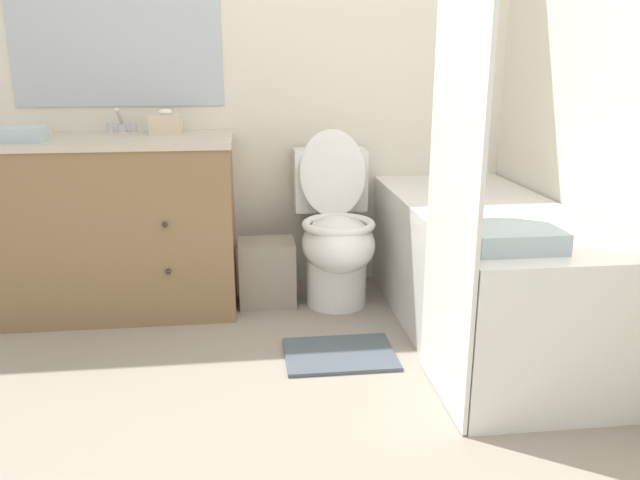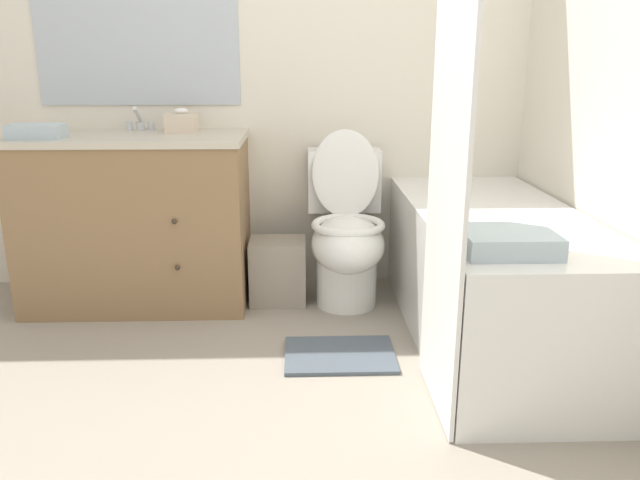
{
  "view_description": "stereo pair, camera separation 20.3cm",
  "coord_description": "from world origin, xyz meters",
  "px_view_note": "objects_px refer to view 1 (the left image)",
  "views": [
    {
      "loc": [
        -0.12,
        -1.55,
        1.18
      ],
      "look_at": [
        0.16,
        0.77,
        0.5
      ],
      "focal_mm": 35.0,
      "sensor_mm": 36.0,
      "label": 1
    },
    {
      "loc": [
        0.08,
        -1.57,
        1.18
      ],
      "look_at": [
        0.16,
        0.77,
        0.5
      ],
      "focal_mm": 35.0,
      "sensor_mm": 36.0,
      "label": 2
    }
  ],
  "objects_px": {
    "vanity_cabinet": "(122,223)",
    "bathtub": "(485,271)",
    "toilet": "(336,233)",
    "hand_towel_folded": "(16,134)",
    "sink_faucet": "(121,125)",
    "bath_towel_folded": "(512,237)",
    "wastebasket": "(267,272)",
    "tissue_box": "(166,124)",
    "bath_mat": "(340,354)"
  },
  "relations": [
    {
      "from": "tissue_box",
      "to": "bathtub",
      "type": "bearing_deg",
      "value": -23.71
    },
    {
      "from": "wastebasket",
      "to": "bath_towel_folded",
      "type": "height_order",
      "value": "bath_towel_folded"
    },
    {
      "from": "bathtub",
      "to": "hand_towel_folded",
      "type": "height_order",
      "value": "hand_towel_folded"
    },
    {
      "from": "toilet",
      "to": "vanity_cabinet",
      "type": "bearing_deg",
      "value": 176.81
    },
    {
      "from": "toilet",
      "to": "wastebasket",
      "type": "bearing_deg",
      "value": 176.23
    },
    {
      "from": "bathtub",
      "to": "toilet",
      "type": "bearing_deg",
      "value": 143.17
    },
    {
      "from": "toilet",
      "to": "hand_towel_folded",
      "type": "bearing_deg",
      "value": -176.84
    },
    {
      "from": "wastebasket",
      "to": "bath_mat",
      "type": "height_order",
      "value": "wastebasket"
    },
    {
      "from": "wastebasket",
      "to": "bath_towel_folded",
      "type": "bearing_deg",
      "value": -52.4
    },
    {
      "from": "bath_towel_folded",
      "to": "sink_faucet",
      "type": "bearing_deg",
      "value": 139.61
    },
    {
      "from": "bathtub",
      "to": "sink_faucet",
      "type": "bearing_deg",
      "value": 156.72
    },
    {
      "from": "sink_faucet",
      "to": "wastebasket",
      "type": "relative_size",
      "value": 0.45
    },
    {
      "from": "vanity_cabinet",
      "to": "bath_mat",
      "type": "xyz_separation_m",
      "value": [
        0.96,
        -0.67,
        -0.42
      ]
    },
    {
      "from": "toilet",
      "to": "hand_towel_folded",
      "type": "relative_size",
      "value": 3.62
    },
    {
      "from": "wastebasket",
      "to": "bath_mat",
      "type": "distance_m",
      "value": 0.71
    },
    {
      "from": "tissue_box",
      "to": "bath_mat",
      "type": "height_order",
      "value": "tissue_box"
    },
    {
      "from": "toilet",
      "to": "sink_faucet",
      "type": "bearing_deg",
      "value": 166.25
    },
    {
      "from": "hand_towel_folded",
      "to": "bath_towel_folded",
      "type": "distance_m",
      "value": 2.1
    },
    {
      "from": "vanity_cabinet",
      "to": "tissue_box",
      "type": "xyz_separation_m",
      "value": [
        0.22,
        0.11,
        0.46
      ]
    },
    {
      "from": "bath_mat",
      "to": "sink_faucet",
      "type": "bearing_deg",
      "value": 138.04
    },
    {
      "from": "vanity_cabinet",
      "to": "bathtub",
      "type": "xyz_separation_m",
      "value": [
        1.63,
        -0.51,
        -0.14
      ]
    },
    {
      "from": "vanity_cabinet",
      "to": "toilet",
      "type": "bearing_deg",
      "value": -3.19
    },
    {
      "from": "wastebasket",
      "to": "tissue_box",
      "type": "relative_size",
      "value": 2.17
    },
    {
      "from": "vanity_cabinet",
      "to": "bathtub",
      "type": "height_order",
      "value": "vanity_cabinet"
    },
    {
      "from": "wastebasket",
      "to": "sink_faucet",
      "type": "bearing_deg",
      "value": 161.55
    },
    {
      "from": "bathtub",
      "to": "hand_towel_folded",
      "type": "xyz_separation_m",
      "value": [
        -2.01,
        0.37,
        0.58
      ]
    },
    {
      "from": "tissue_box",
      "to": "bath_mat",
      "type": "xyz_separation_m",
      "value": [
        0.74,
        -0.78,
        -0.88
      ]
    },
    {
      "from": "tissue_box",
      "to": "toilet",
      "type": "bearing_deg",
      "value": -11.77
    },
    {
      "from": "tissue_box",
      "to": "sink_faucet",
      "type": "bearing_deg",
      "value": 159.5
    },
    {
      "from": "wastebasket",
      "to": "bath_towel_folded",
      "type": "distance_m",
      "value": 1.38
    },
    {
      "from": "hand_towel_folded",
      "to": "bathtub",
      "type": "bearing_deg",
      "value": -10.44
    },
    {
      "from": "vanity_cabinet",
      "to": "wastebasket",
      "type": "relative_size",
      "value": 3.4
    },
    {
      "from": "tissue_box",
      "to": "hand_towel_folded",
      "type": "relative_size",
      "value": 0.62
    },
    {
      "from": "bathtub",
      "to": "tissue_box",
      "type": "xyz_separation_m",
      "value": [
        -1.4,
        0.62,
        0.6
      ]
    },
    {
      "from": "hand_towel_folded",
      "to": "tissue_box",
      "type": "bearing_deg",
      "value": 22.01
    },
    {
      "from": "vanity_cabinet",
      "to": "bath_towel_folded",
      "type": "relative_size",
      "value": 3.58
    },
    {
      "from": "vanity_cabinet",
      "to": "toilet",
      "type": "distance_m",
      "value": 1.03
    },
    {
      "from": "hand_towel_folded",
      "to": "bath_towel_folded",
      "type": "relative_size",
      "value": 0.78
    },
    {
      "from": "sink_faucet",
      "to": "toilet",
      "type": "relative_size",
      "value": 0.17
    },
    {
      "from": "tissue_box",
      "to": "bath_mat",
      "type": "distance_m",
      "value": 1.38
    },
    {
      "from": "vanity_cabinet",
      "to": "tissue_box",
      "type": "distance_m",
      "value": 0.52
    },
    {
      "from": "bath_towel_folded",
      "to": "bathtub",
      "type": "bearing_deg",
      "value": 75.21
    },
    {
      "from": "bath_towel_folded",
      "to": "vanity_cabinet",
      "type": "bearing_deg",
      "value": 144.26
    },
    {
      "from": "vanity_cabinet",
      "to": "hand_towel_folded",
      "type": "relative_size",
      "value": 4.6
    },
    {
      "from": "bathtub",
      "to": "hand_towel_folded",
      "type": "relative_size",
      "value": 6.68
    },
    {
      "from": "tissue_box",
      "to": "vanity_cabinet",
      "type": "bearing_deg",
      "value": -153.89
    },
    {
      "from": "toilet",
      "to": "bath_towel_folded",
      "type": "distance_m",
      "value": 1.13
    },
    {
      "from": "sink_faucet",
      "to": "bath_towel_folded",
      "type": "distance_m",
      "value": 1.96
    },
    {
      "from": "sink_faucet",
      "to": "toilet",
      "type": "bearing_deg",
      "value": -13.75
    },
    {
      "from": "bathtub",
      "to": "wastebasket",
      "type": "relative_size",
      "value": 4.94
    }
  ]
}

